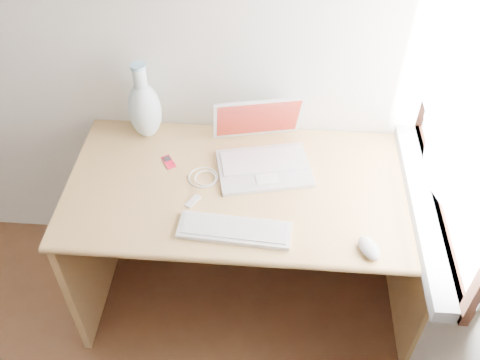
# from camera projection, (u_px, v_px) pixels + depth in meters

# --- Properties ---
(window) EXTENTS (0.11, 0.99, 1.10)m
(window) POSITION_uv_depth(u_px,v_px,m) (469.00, 101.00, 1.68)
(window) COLOR white
(window) RESTS_ON right_wall
(desk) EXTENTS (1.46, 0.73, 0.77)m
(desk) POSITION_uv_depth(u_px,v_px,m) (251.00, 207.00, 2.34)
(desk) COLOR tan
(desk) RESTS_ON floor
(laptop) EXTENTS (0.42, 0.38, 0.25)m
(laptop) POSITION_uv_depth(u_px,v_px,m) (265.00, 151.00, 2.18)
(laptop) COLOR silver
(laptop) RESTS_ON desk
(external_keyboard) EXTENTS (0.42, 0.15, 0.02)m
(external_keyboard) POSITION_uv_depth(u_px,v_px,m) (234.00, 230.00, 1.94)
(external_keyboard) COLOR white
(external_keyboard) RESTS_ON desk
(mouse) EXTENTS (0.10, 0.13, 0.04)m
(mouse) POSITION_uv_depth(u_px,v_px,m) (369.00, 248.00, 1.87)
(mouse) COLOR silver
(mouse) RESTS_ON desk
(ipod) EXTENTS (0.07, 0.09, 0.01)m
(ipod) POSITION_uv_depth(u_px,v_px,m) (169.00, 162.00, 2.21)
(ipod) COLOR #AF0C23
(ipod) RESTS_ON desk
(cable_coil) EXTENTS (0.14, 0.14, 0.01)m
(cable_coil) POSITION_uv_depth(u_px,v_px,m) (203.00, 177.00, 2.15)
(cable_coil) COLOR white
(cable_coil) RESTS_ON desk
(remote) EXTENTS (0.06, 0.07, 0.01)m
(remote) POSITION_uv_depth(u_px,v_px,m) (193.00, 201.00, 2.06)
(remote) COLOR white
(remote) RESTS_ON desk
(vase) EXTENTS (0.14, 0.14, 0.36)m
(vase) POSITION_uv_depth(u_px,v_px,m) (144.00, 108.00, 2.25)
(vase) COLOR white
(vase) RESTS_ON desk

